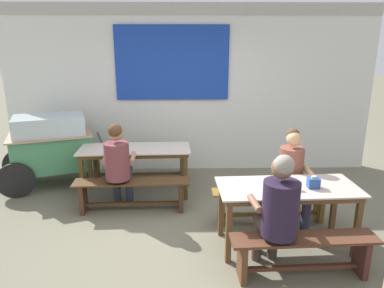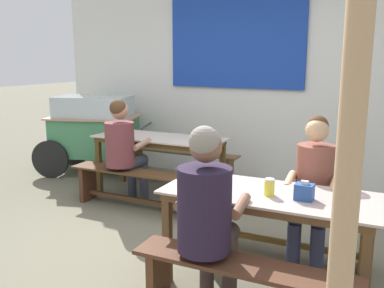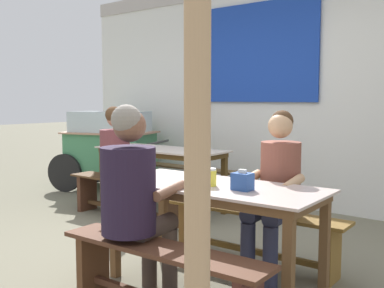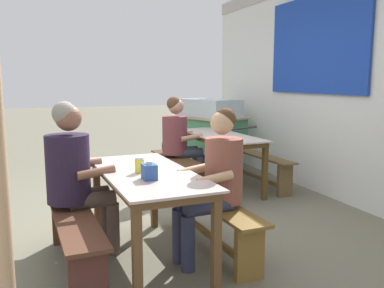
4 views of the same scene
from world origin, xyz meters
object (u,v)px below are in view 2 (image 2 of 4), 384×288
object	(u,v)px
bench_far_back	(181,162)
bench_far_front	(134,184)
person_right_near_table	(313,184)
dining_table_far	(159,143)
dining_table_near	(269,203)
bench_near_back	(285,222)
person_left_back_turned	(123,145)
condiment_jar	(269,187)
tissue_box	(304,192)
bench_near_front	(242,284)
person_near_front	(207,209)
wooden_support_post	(349,166)
food_cart	(93,128)

from	to	relation	value
bench_far_back	bench_far_front	size ratio (longest dim) A/B	1.05
person_right_near_table	dining_table_far	bearing A→B (deg)	154.97
bench_far_front	dining_table_near	bearing A→B (deg)	-26.04
bench_near_back	person_right_near_table	xyz separation A→B (m)	(0.24, -0.07, 0.41)
person_left_back_turned	condiment_jar	size ratio (longest dim) A/B	10.15
bench_far_back	tissue_box	world-z (taller)	tissue_box
dining_table_far	bench_near_front	world-z (taller)	dining_table_far
bench_near_back	person_near_front	xyz separation A→B (m)	(-0.22, -1.13, 0.45)
bench_far_back	bench_near_back	size ratio (longest dim) A/B	1.08
dining_table_near	wooden_support_post	size ratio (longest dim) A/B	0.63
condiment_jar	person_left_back_turned	bearing A→B (deg)	153.51
dining_table_near	person_near_front	bearing A→B (deg)	-114.66
bench_far_back	person_near_front	xyz separation A→B (m)	(1.69, -2.65, 0.46)
food_cart	wooden_support_post	xyz separation A→B (m)	(4.04, -2.99, 0.58)
dining_table_near	person_left_back_turned	distance (m)	2.31
bench_far_back	bench_near_back	bearing A→B (deg)	-38.36
dining_table_far	bench_near_back	world-z (taller)	dining_table_far
bench_near_front	tissue_box	xyz separation A→B (m)	(0.24, 0.54, 0.51)
bench_far_back	person_right_near_table	distance (m)	2.71
condiment_jar	wooden_support_post	xyz separation A→B (m)	(0.65, -0.98, 0.46)
dining_table_far	person_near_front	bearing A→B (deg)	-50.89
person_right_near_table	tissue_box	distance (m)	0.58
bench_near_back	bench_near_front	distance (m)	1.17
condiment_jar	bench_far_front	bearing A→B (deg)	152.71
food_cart	person_right_near_table	size ratio (longest dim) A/B	1.40
bench_near_back	person_right_near_table	size ratio (longest dim) A/B	1.24
bench_near_back	wooden_support_post	bearing A→B (deg)	-66.73
bench_far_front	person_right_near_table	distance (m)	2.20
condiment_jar	person_near_front	bearing A→B (deg)	-119.33
bench_near_back	food_cart	distance (m)	3.62
bench_near_back	person_near_front	distance (m)	1.24
dining_table_far	wooden_support_post	size ratio (longest dim) A/B	0.67
bench_far_back	wooden_support_post	xyz separation A→B (m)	(2.62, -3.15, 0.98)
bench_near_front	person_near_front	xyz separation A→B (m)	(-0.28, 0.04, 0.45)
food_cart	person_left_back_turned	distance (m)	1.59
dining_table_near	wooden_support_post	world-z (taller)	wooden_support_post
tissue_box	bench_far_front	bearing A→B (deg)	155.79
bench_near_back	person_left_back_turned	world-z (taller)	person_left_back_turned
bench_far_front	person_near_front	world-z (taller)	person_near_front
bench_near_back	person_left_back_turned	xyz separation A→B (m)	(-2.06, 0.40, 0.42)
bench_far_back	bench_near_front	bearing A→B (deg)	-53.80
bench_far_front	person_left_back_turned	bearing A→B (deg)	162.50
condiment_jar	person_right_near_table	bearing A→B (deg)	71.71
bench_far_back	food_cart	world-z (taller)	food_cart
bench_far_back	bench_near_front	size ratio (longest dim) A/B	1.14
dining_table_near	bench_far_front	size ratio (longest dim) A/B	1.00
bench_near_back	condiment_jar	size ratio (longest dim) A/B	12.54
person_right_near_table	condiment_jar	distance (m)	0.62
bench_far_back	tissue_box	xyz separation A→B (m)	(2.21, -2.15, 0.52)
tissue_box	food_cart	bearing A→B (deg)	151.29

